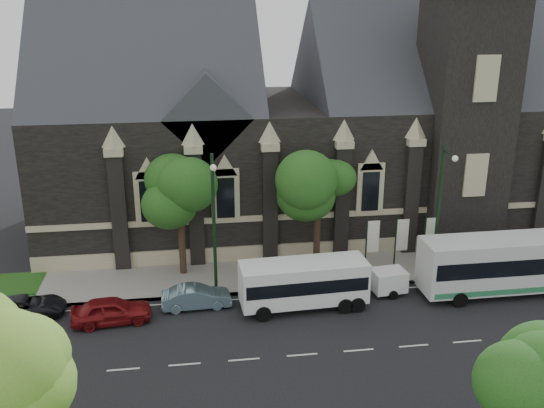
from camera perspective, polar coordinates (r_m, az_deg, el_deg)
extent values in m
plane|color=black|center=(31.76, 2.88, -14.18)|extent=(160.00, 160.00, 0.00)
cube|color=gray|center=(39.90, 0.28, -6.72)|extent=(80.00, 5.00, 0.15)
cube|color=black|center=(48.14, 3.26, 4.02)|extent=(40.00, 15.00, 10.00)
cube|color=#2D2F35|center=(46.26, -11.56, 9.40)|extent=(16.00, 15.00, 15.00)
cube|color=#2D2F35|center=(50.06, 14.84, 9.86)|extent=(20.00, 15.00, 15.00)
cube|color=#2D2F35|center=(41.76, -6.32, 8.68)|extent=(6.00, 6.00, 6.00)
cube|color=black|center=(44.83, 17.65, 7.31)|extent=(5.50, 5.50, 18.00)
cube|color=tan|center=(41.64, 5.24, -1.02)|extent=(40.00, 0.22, 0.40)
cube|color=tan|center=(42.59, 5.14, -4.31)|extent=(40.00, 0.25, 1.20)
cube|color=black|center=(40.59, 2.60, 0.90)|extent=(1.20, 0.12, 2.80)
sphere|color=#6EA531|center=(21.46, -23.51, -11.56)|extent=(3.12, 3.12, 3.12)
sphere|color=#1D531A|center=(23.83, 22.62, -15.33)|extent=(3.20, 3.20, 3.20)
sphere|color=#1D531A|center=(24.23, 23.34, -13.16)|extent=(2.40, 2.40, 2.40)
cylinder|color=black|center=(40.54, 4.28, -3.40)|extent=(0.44, 0.44, 3.96)
sphere|color=#1D531A|center=(39.30, 4.41, 1.54)|extent=(3.84, 3.84, 3.84)
sphere|color=#1D531A|center=(39.93, 5.23, 2.87)|extent=(2.88, 2.88, 2.88)
cylinder|color=black|center=(39.68, -8.55, -4.08)|extent=(0.44, 0.44, 3.96)
sphere|color=#1D531A|center=(38.44, -8.81, 0.86)|extent=(3.68, 3.68, 3.68)
sphere|color=#1D531A|center=(38.89, -7.84, 2.18)|extent=(2.76, 2.76, 2.76)
cylinder|color=black|center=(38.91, 15.52, -1.07)|extent=(0.20, 0.20, 9.00)
cylinder|color=black|center=(37.03, 16.56, 4.64)|extent=(0.10, 1.60, 0.10)
sphere|color=silver|center=(36.35, 17.06, 4.17)|extent=(0.36, 0.36, 0.36)
cylinder|color=black|center=(35.79, -5.54, -2.19)|extent=(0.20, 0.20, 9.00)
cylinder|color=black|center=(33.74, -5.69, 3.99)|extent=(0.10, 1.60, 0.10)
sphere|color=silver|center=(32.99, -5.62, 3.47)|extent=(0.36, 0.36, 0.36)
cylinder|color=black|center=(39.93, 8.96, -3.92)|extent=(0.10, 0.10, 4.00)
cube|color=white|center=(39.83, 9.63, -3.08)|extent=(0.80, 0.04, 2.20)
cylinder|color=black|center=(40.54, 11.67, -3.73)|extent=(0.10, 0.10, 4.00)
cube|color=white|center=(40.47, 12.33, -2.90)|extent=(0.80, 0.04, 2.20)
cylinder|color=black|center=(41.24, 14.30, -3.54)|extent=(0.10, 0.10, 4.00)
cube|color=white|center=(41.19, 14.94, -2.72)|extent=(0.80, 0.04, 2.20)
cube|color=silver|center=(40.00, 22.63, -5.10)|extent=(12.55, 2.66, 3.21)
cube|color=black|center=(39.92, 22.66, -4.81)|extent=(12.04, 2.70, 1.02)
cube|color=#2E7E4F|center=(40.51, 22.39, -6.78)|extent=(12.04, 2.69, 0.35)
cylinder|color=black|center=(37.62, 17.50, -8.71)|extent=(0.90, 0.28, 0.90)
cylinder|color=black|center=(39.71, 15.90, -7.03)|extent=(0.90, 0.28, 0.90)
cube|color=white|center=(35.37, 3.02, -7.41)|extent=(7.55, 2.70, 2.42)
cube|color=black|center=(35.32, 3.03, -7.24)|extent=(7.26, 2.73, 0.80)
cylinder|color=black|center=(34.44, -0.82, -10.44)|extent=(0.91, 0.32, 0.90)
cylinder|color=black|center=(36.47, -1.48, -8.67)|extent=(0.91, 0.32, 0.90)
cylinder|color=black|center=(35.50, 7.00, -9.64)|extent=(0.91, 0.32, 0.90)
cylinder|color=black|center=(37.47, 5.91, -7.98)|extent=(0.91, 0.32, 0.90)
cylinder|color=black|center=(35.72, 8.15, -9.50)|extent=(0.91, 0.32, 0.90)
cylinder|color=black|center=(37.68, 7.00, -7.86)|extent=(0.91, 0.32, 0.90)
cube|color=white|center=(37.90, 11.03, -7.14)|extent=(2.18, 1.74, 1.32)
cylinder|color=black|center=(37.57, 11.47, -8.49)|extent=(0.59, 0.27, 0.57)
cylinder|color=black|center=(38.78, 10.49, -7.51)|extent=(0.59, 0.27, 0.57)
cylinder|color=black|center=(38.61, 12.78, -7.35)|extent=(1.22, 0.22, 0.08)
imported|color=gray|center=(36.03, -7.23, -8.79)|extent=(4.16, 1.63, 1.35)
imported|color=maroon|center=(35.33, -15.06, -9.77)|extent=(4.60, 2.24, 1.51)
imported|color=black|center=(37.58, -22.44, -9.04)|extent=(4.64, 2.40, 1.25)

